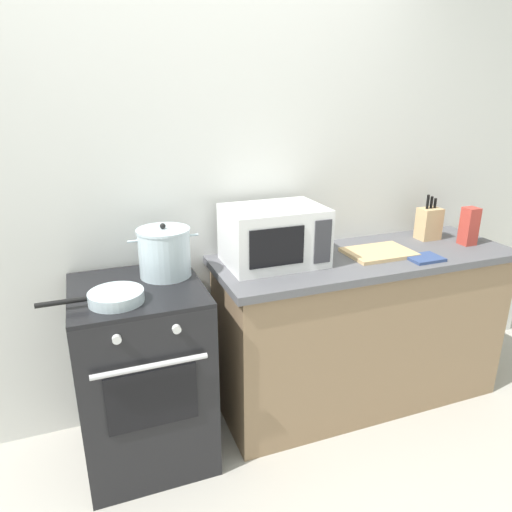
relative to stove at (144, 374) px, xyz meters
name	(u,v)px	position (x,y,z in m)	size (l,w,h in m)	color
back_wall	(243,191)	(0.65, 0.37, 0.79)	(4.40, 0.10, 2.50)	silver
lower_cabinet_right	(360,332)	(1.25, 0.02, -0.02)	(1.64, 0.56, 0.88)	#8C7051
countertop_right	(366,258)	(1.25, 0.02, 0.44)	(1.70, 0.60, 0.04)	#59595E
stove	(144,374)	(0.00, 0.00, 0.00)	(0.60, 0.64, 0.92)	black
stock_pot	(165,252)	(0.16, 0.10, 0.58)	(0.34, 0.25, 0.26)	silver
frying_pan	(114,297)	(-0.10, -0.13, 0.48)	(0.43, 0.23, 0.05)	silver
microwave	(274,236)	(0.72, 0.08, 0.61)	(0.50, 0.37, 0.30)	white
cutting_board	(379,253)	(1.31, 0.00, 0.47)	(0.36, 0.26, 0.02)	tan
knife_block	(429,223)	(1.76, 0.14, 0.56)	(0.13, 0.10, 0.27)	tan
pasta_box	(469,226)	(1.90, -0.03, 0.57)	(0.08, 0.08, 0.22)	#B73D33
oven_mitt	(425,258)	(1.49, -0.16, 0.47)	(0.18, 0.14, 0.02)	#33477A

